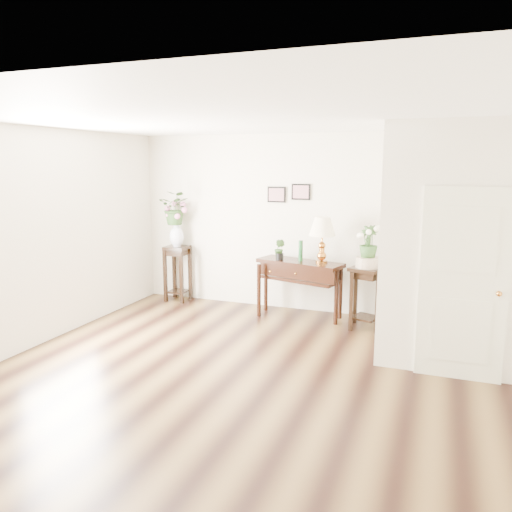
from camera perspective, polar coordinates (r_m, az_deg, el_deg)
The scene contains 20 objects.
floor at distance 5.69m, azimuth -0.26°, elevation -13.69°, with size 6.00×5.50×0.02m, color brown.
ceiling at distance 5.21m, azimuth -0.28°, elevation 15.67°, with size 6.00×5.50×0.02m, color white.
wall_back at distance 7.88m, azimuth 6.89°, elevation 3.62°, with size 6.00×0.02×2.80m, color silver.
wall_front at distance 2.95m, azimuth -19.91°, elevation -8.51°, with size 6.00×0.02×2.80m, color silver.
wall_left at distance 6.92m, azimuth -24.17°, elevation 1.84°, with size 0.02×5.50×2.80m, color silver.
partition at distance 6.69m, azimuth 22.54°, elevation 1.70°, with size 1.80×1.95×2.80m, color silver.
door at distance 5.77m, azimuth 22.58°, elevation -3.14°, with size 0.90×0.05×2.10m, color beige.
art_print_left at distance 8.00m, azimuth 2.37°, elevation 7.03°, with size 0.30×0.02×0.25m, color black.
art_print_right at distance 7.88m, azimuth 5.16°, elevation 7.31°, with size 0.30×0.02×0.25m, color black.
wall_ornament at distance 6.79m, azimuth 14.90°, elevation 7.78°, with size 0.51×0.51×0.07m, color gold.
console_table at distance 7.68m, azimuth 4.98°, elevation -3.80°, with size 1.32×0.44×0.88m, color black.
table_lamp at distance 7.44m, azimuth 7.56°, elevation 1.91°, with size 0.39×0.39×0.69m, color #AD6924.
green_vase at distance 7.55m, azimuth 5.13°, elevation 0.70°, with size 0.06×0.06×0.31m, color #13471F.
potted_plant at distance 7.64m, azimuth 2.72°, elevation 0.71°, with size 0.17×0.13×0.30m, color #284A1E.
plant_stand_a at distance 8.68m, azimuth -8.94°, elevation -1.98°, with size 0.37×0.37×0.95m, color black.
porcelain_vase at distance 8.56m, azimuth -9.07°, elevation 2.61°, with size 0.24×0.24×0.41m, color white, non-canonical shape.
lily_arrangement at distance 8.51m, azimuth -9.16°, elevation 5.67°, with size 0.51×0.44×0.57m, color #284A1E.
plant_stand_b at distance 7.31m, azimuth 12.48°, elevation -4.71°, with size 0.42×0.42×0.89m, color black.
ceramic_bowl at distance 7.19m, azimuth 12.64°, elevation -0.66°, with size 0.33×0.33×0.15m, color #BAB49F.
narcissus at distance 7.15m, azimuth 12.73°, elevation 1.52°, with size 0.27×0.27×0.47m, color #284A1E.
Camera 1 is at (1.85, -4.85, 2.33)m, focal length 35.00 mm.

